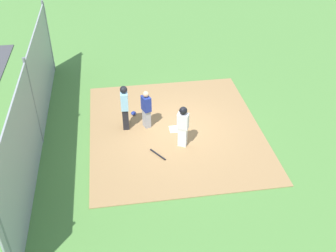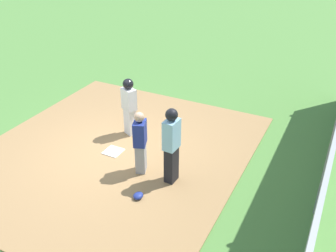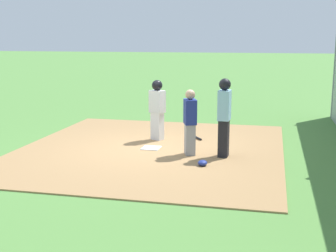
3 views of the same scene
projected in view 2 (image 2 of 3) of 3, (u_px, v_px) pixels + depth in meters
ground_plane at (113, 153)px, 9.65m from camera, size 140.00×140.00×0.00m
dirt_infield at (113, 152)px, 9.64m from camera, size 7.20×6.40×0.03m
home_plate at (113, 151)px, 9.63m from camera, size 0.45×0.45×0.02m
catcher at (140, 142)px, 8.55m from camera, size 0.45×0.38×1.53m
umpire at (171, 144)px, 8.15m from camera, size 0.39×0.28×1.81m
runner at (129, 103)px, 9.99m from camera, size 0.40×0.45×1.61m
baseball_bat at (169, 133)px, 10.39m from camera, size 0.67×0.49×0.06m
catcher_mask at (138, 196)px, 8.04m from camera, size 0.24×0.20×0.12m
backstop_fence at (332, 146)px, 6.93m from camera, size 12.00×0.10×3.35m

